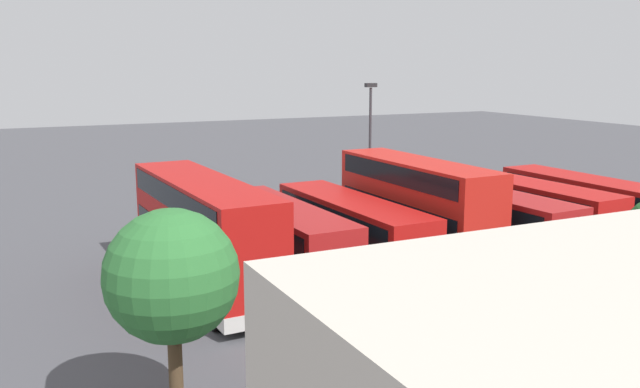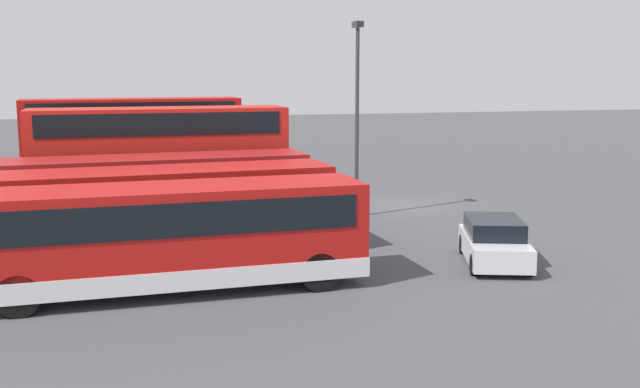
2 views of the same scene
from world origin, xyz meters
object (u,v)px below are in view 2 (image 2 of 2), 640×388
bus_single_deck_fifth (158,168)px  bus_single_deck_sixth (154,160)px  bus_double_decker_fourth (160,159)px  lamp_post_tall (357,104)px  bus_single_deck_near_end (172,234)px  bus_double_decker_seventh (134,137)px  bus_single_deck_second (171,209)px  bus_single_deck_third (153,192)px  car_hatchback_silver (494,242)px

bus_single_deck_fifth → bus_single_deck_sixth: size_ratio=1.04×
bus_double_decker_fourth → lamp_post_tall: lamp_post_tall is taller
bus_single_deck_near_end → bus_double_decker_fourth: (11.00, -0.37, 0.83)m
bus_double_decker_seventh → bus_single_deck_sixth: bearing=-167.0°
bus_single_deck_second → bus_single_deck_third: 3.70m
bus_single_deck_second → bus_single_deck_fifth: size_ratio=0.97×
bus_single_deck_third → car_hatchback_silver: (-7.03, -10.18, -0.92)m
car_hatchback_silver → bus_double_decker_seventh: bearing=26.1°
bus_single_deck_second → bus_single_deck_near_end: bearing=176.0°
bus_double_decker_fourth → lamp_post_tall: bearing=-103.9°
bus_single_deck_second → bus_single_deck_third: same height
bus_single_deck_second → bus_single_deck_sixth: size_ratio=1.02×
bus_double_decker_seventh → lamp_post_tall: lamp_post_tall is taller
bus_single_deck_fifth → lamp_post_tall: size_ratio=1.36×
bus_single_deck_near_end → lamp_post_tall: lamp_post_tall is taller
bus_double_decker_fourth → bus_single_deck_fifth: bearing=-1.3°
bus_single_deck_sixth → lamp_post_tall: 12.23m
lamp_post_tall → bus_single_deck_third: bearing=100.7°
bus_single_deck_near_end → bus_single_deck_third: bearing=1.0°
bus_double_decker_fourth → bus_single_deck_sixth: bearing=-0.8°
bus_single_deck_second → bus_double_decker_fourth: (7.21, -0.10, 0.83)m
bus_single_deck_fifth → bus_single_deck_sixth: same height
bus_single_deck_third → lamp_post_tall: size_ratio=1.44×
bus_double_decker_fourth → bus_single_deck_sixth: bus_double_decker_fourth is taller
bus_double_decker_fourth → bus_double_decker_seventh: (10.84, 0.79, 0.00)m
bus_single_deck_third → lamp_post_tall: bearing=-79.3°
bus_single_deck_third → bus_double_decker_seventh: bus_double_decker_seventh is taller
bus_double_decker_fourth → bus_single_deck_fifth: size_ratio=0.96×
bus_single_deck_third → bus_double_decker_fourth: bearing=-8.0°
bus_single_deck_sixth → bus_double_decker_seventh: bearing=13.0°
bus_single_deck_near_end → bus_double_decker_fourth: bus_double_decker_fourth is taller
bus_single_deck_near_end → bus_double_decker_seventh: bearing=1.1°
bus_double_decker_fourth → bus_single_deck_sixth: 7.02m
bus_double_decker_fourth → lamp_post_tall: 8.42m
bus_single_deck_near_end → bus_single_deck_sixth: size_ratio=1.03×
car_hatchback_silver → bus_single_deck_near_end: bearing=92.5°
bus_double_decker_seventh → bus_single_deck_fifth: bearing=-173.2°
bus_single_deck_third → bus_single_deck_sixth: (10.50, -0.60, -0.00)m
bus_single_deck_third → lamp_post_tall: lamp_post_tall is taller
bus_single_deck_sixth → car_hatchback_silver: (-17.53, -9.58, -0.92)m
lamp_post_tall → bus_single_deck_second: bearing=123.3°
lamp_post_tall → bus_double_decker_seventh: bearing=34.2°
bus_single_deck_near_end → bus_double_decker_fourth: 11.04m
bus_single_deck_fifth → bus_double_decker_seventh: bearing=6.8°
bus_single_deck_near_end → bus_double_decker_seventh: (21.84, 0.43, 0.83)m
bus_single_deck_sixth → lamp_post_tall: bearing=-138.9°
bus_single_deck_sixth → bus_single_deck_near_end: bearing=178.5°
bus_single_deck_sixth → bus_double_decker_seventh: bus_double_decker_seventh is taller
bus_single_deck_fifth → bus_single_deck_sixth: (3.48, -0.02, -0.00)m
bus_single_deck_third → bus_double_decker_fourth: (3.53, -0.50, 0.82)m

